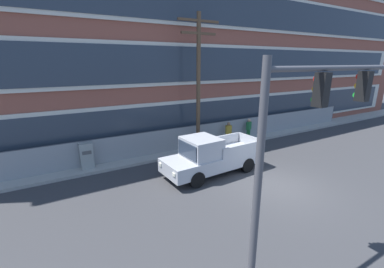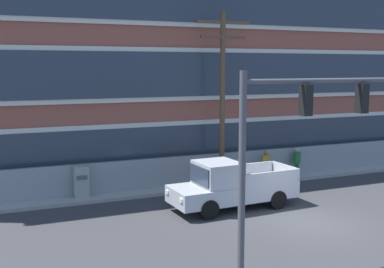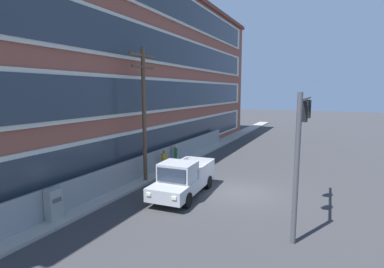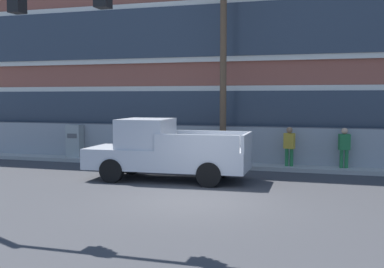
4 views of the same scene
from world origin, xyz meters
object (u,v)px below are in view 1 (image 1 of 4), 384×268
(traffic_signal_mast, at_px, (305,125))
(pedestrian_near_cabinet, at_px, (249,128))
(utility_pole_near_corner, at_px, (198,78))
(electrical_cabinet, at_px, (87,157))
(pedestrian_by_fence, at_px, (228,132))
(pickup_truck_silver, at_px, (211,156))

(traffic_signal_mast, bearing_deg, pedestrian_near_cabinet, 53.64)
(utility_pole_near_corner, distance_m, electrical_cabinet, 8.03)
(traffic_signal_mast, relative_size, pedestrian_by_fence, 3.52)
(traffic_signal_mast, xyz_separation_m, pedestrian_by_fence, (5.33, 9.88, -3.25))
(pickup_truck_silver, xyz_separation_m, utility_pole_near_corner, (1.28, 3.39, 3.87))
(pickup_truck_silver, distance_m, utility_pole_near_corner, 5.30)
(traffic_signal_mast, xyz_separation_m, utility_pole_near_corner, (2.71, 9.78, 0.63))
(pedestrian_by_fence, bearing_deg, traffic_signal_mast, -118.37)
(traffic_signal_mast, height_order, electrical_cabinet, traffic_signal_mast)
(electrical_cabinet, xyz_separation_m, pedestrian_near_cabinet, (11.59, -0.10, 0.18))
(pedestrian_by_fence, bearing_deg, electrical_cabinet, 178.62)
(pickup_truck_silver, bearing_deg, pedestrian_by_fence, 41.81)
(electrical_cabinet, relative_size, pedestrian_near_cabinet, 0.94)
(pedestrian_near_cabinet, xyz_separation_m, pedestrian_by_fence, (-2.03, -0.13, 0.00))
(pedestrian_near_cabinet, distance_m, pedestrian_by_fence, 2.04)
(utility_pole_near_corner, xyz_separation_m, pedestrian_by_fence, (2.62, 0.10, -3.87))
(utility_pole_near_corner, relative_size, pedestrian_by_fence, 5.12)
(pedestrian_near_cabinet, bearing_deg, utility_pole_near_corner, -177.19)
(pedestrian_by_fence, bearing_deg, utility_pole_near_corner, -177.84)
(electrical_cabinet, bearing_deg, pickup_truck_silver, -33.32)
(pickup_truck_silver, relative_size, pedestrian_near_cabinet, 3.35)
(electrical_cabinet, xyz_separation_m, pedestrian_by_fence, (9.55, -0.23, 0.18))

